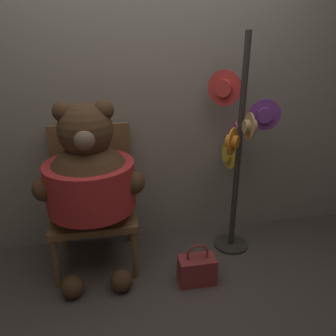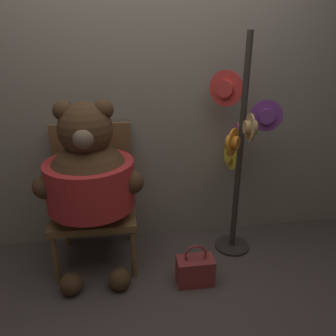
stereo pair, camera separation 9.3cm
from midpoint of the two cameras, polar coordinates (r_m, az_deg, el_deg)
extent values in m
plane|color=#4C423D|center=(2.48, -0.69, -19.18)|extent=(14.00, 14.00, 0.00)
cube|color=gray|center=(2.58, -2.82, 12.05)|extent=(8.00, 0.10, 2.38)
cylinder|color=brown|center=(2.46, -17.95, -15.10)|extent=(0.04, 0.04, 0.39)
cylinder|color=brown|center=(2.41, -4.88, -14.67)|extent=(0.04, 0.04, 0.39)
cylinder|color=brown|center=(2.84, -16.53, -9.43)|extent=(0.04, 0.04, 0.39)
cylinder|color=brown|center=(2.80, -5.49, -8.96)|extent=(0.04, 0.04, 0.39)
cube|color=brown|center=(2.50, -11.61, -7.69)|extent=(0.60, 0.53, 0.05)
cube|color=brown|center=(2.59, -11.90, 1.22)|extent=(0.60, 0.04, 0.59)
sphere|color=#4C331E|center=(2.30, -12.21, -2.68)|extent=(0.59, 0.59, 0.59)
cylinder|color=red|center=(2.30, -12.21, -2.68)|extent=(0.60, 0.60, 0.33)
sphere|color=#4C331E|center=(2.17, -13.02, 6.57)|extent=(0.35, 0.35, 0.35)
sphere|color=#4C331E|center=(2.16, -16.62, 9.52)|extent=(0.13, 0.13, 0.13)
sphere|color=#4C331E|center=(2.14, -9.94, 9.98)|extent=(0.13, 0.13, 0.13)
sphere|color=#7A604C|center=(2.03, -13.27, 4.98)|extent=(0.13, 0.13, 0.13)
sphere|color=#4C331E|center=(2.26, -19.48, -3.10)|extent=(0.17, 0.17, 0.17)
sphere|color=#4C331E|center=(2.22, -5.12, -2.40)|extent=(0.17, 0.17, 0.17)
sphere|color=#4C331E|center=(2.43, -15.40, -18.88)|extent=(0.15, 0.15, 0.15)
sphere|color=#4C331E|center=(2.40, -7.27, -18.66)|extent=(0.15, 0.15, 0.15)
cylinder|color=#332D28|center=(2.86, 11.98, -13.09)|extent=(0.28, 0.28, 0.02)
cylinder|color=#332D28|center=(2.49, 13.46, 2.70)|extent=(0.04, 0.04, 1.67)
cylinder|color=orange|center=(2.30, 12.36, 4.38)|extent=(0.13, 0.16, 0.19)
cylinder|color=orange|center=(2.30, 12.36, 4.38)|extent=(0.12, 0.12, 0.09)
cylinder|color=#7A388E|center=(2.43, 17.83, 8.66)|extent=(0.22, 0.08, 0.22)
cylinder|color=#7A388E|center=(2.43, 17.83, 8.66)|extent=(0.12, 0.10, 0.11)
cylinder|color=red|center=(2.43, 11.19, 13.45)|extent=(0.20, 0.18, 0.26)
cylinder|color=red|center=(2.43, 11.19, 13.45)|extent=(0.14, 0.14, 0.12)
cylinder|color=yellow|center=(2.62, 11.92, 2.12)|extent=(0.05, 0.22, 0.22)
cylinder|color=yellow|center=(2.62, 11.92, 2.12)|extent=(0.09, 0.12, 0.11)
cylinder|color=tan|center=(2.26, 15.26, 6.85)|extent=(0.03, 0.19, 0.19)
cylinder|color=tan|center=(2.26, 15.26, 6.85)|extent=(0.08, 0.10, 0.09)
cylinder|color=#D16693|center=(2.59, 12.85, 4.98)|extent=(0.04, 0.25, 0.25)
cylinder|color=#D16693|center=(2.59, 12.85, 4.98)|extent=(0.09, 0.13, 0.12)
cube|color=maroon|center=(2.42, 5.89, -17.40)|extent=(0.26, 0.14, 0.20)
torus|color=maroon|center=(2.34, 6.02, -14.83)|extent=(0.16, 0.02, 0.16)
camera|label=1|loc=(0.05, -88.86, 0.46)|focal=35.00mm
camera|label=2|loc=(0.05, 91.14, -0.46)|focal=35.00mm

